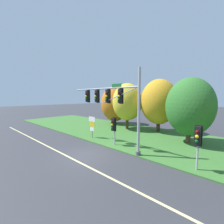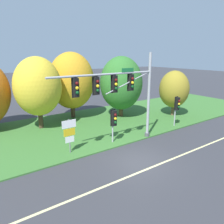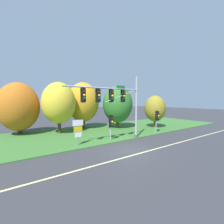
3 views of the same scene
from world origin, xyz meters
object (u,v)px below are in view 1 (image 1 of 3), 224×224
route_sign_post (92,124)px  tree_left_of_mast (127,102)px  traffic_signal_mast (112,101)px  tree_mid_verge (190,107)px  pedestrian_signal_near_kerb (198,138)px  tree_nearest_road (115,104)px  pedestrian_signal_further_along (113,126)px  tree_behind_signpost (159,102)px

route_sign_post → tree_left_of_mast: 7.07m
traffic_signal_mast → tree_mid_verge: 7.98m
traffic_signal_mast → tree_mid_verge: traffic_signal_mast is taller
traffic_signal_mast → pedestrian_signal_near_kerb: bearing=2.7°
tree_nearest_road → traffic_signal_mast: bearing=-49.5°
pedestrian_signal_further_along → tree_mid_verge: (5.13, 5.80, 1.81)m
pedestrian_signal_further_along → tree_behind_signpost: size_ratio=0.38×
traffic_signal_mast → pedestrian_signal_further_along: (-0.28, 0.50, -2.45)m
pedestrian_signal_near_kerb → traffic_signal_mast: bearing=-177.3°
tree_mid_verge → pedestrian_signal_near_kerb: bearing=-69.8°
pedestrian_signal_near_kerb → pedestrian_signal_further_along: bearing=178.7°
tree_behind_signpost → tree_mid_verge: tree_behind_signpost is taller
pedestrian_signal_further_along → tree_mid_verge: bearing=48.5°
tree_left_of_mast → tree_mid_verge: bearing=-7.5°
traffic_signal_mast → pedestrian_signal_further_along: traffic_signal_mast is taller
traffic_signal_mast → pedestrian_signal_near_kerb: traffic_signal_mast is taller
pedestrian_signal_further_along → tree_nearest_road: tree_nearest_road is taller
tree_left_of_mast → tree_behind_signpost: tree_behind_signpost is taller
pedestrian_signal_further_along → tree_left_of_mast: 8.09m
traffic_signal_mast → tree_left_of_mast: traffic_signal_mast is taller
traffic_signal_mast → tree_mid_verge: size_ratio=1.30×
traffic_signal_mast → route_sign_post: bearing=168.3°
tree_nearest_road → pedestrian_signal_further_along: bearing=-48.9°
pedestrian_signal_near_kerb → tree_mid_verge: 6.56m
pedestrian_signal_near_kerb → tree_left_of_mast: size_ratio=0.44×
traffic_signal_mast → tree_mid_verge: (4.86, 6.30, -0.64)m
route_sign_post → tree_behind_signpost: (4.14, 8.25, 2.47)m
pedestrian_signal_near_kerb → tree_mid_verge: size_ratio=0.44×
traffic_signal_mast → tree_nearest_road: (-8.27, 9.67, -0.88)m
pedestrian_signal_near_kerb → tree_behind_signpost: 11.24m
pedestrian_signal_near_kerb → tree_left_of_mast: tree_left_of_mast is taller
traffic_signal_mast → pedestrian_signal_near_kerb: (7.05, 0.33, -2.27)m
route_sign_post → tree_left_of_mast: (0.03, 6.65, 2.39)m
tree_nearest_road → tree_mid_verge: tree_mid_verge is taller
tree_mid_verge → tree_behind_signpost: bearing=149.2°
pedestrian_signal_further_along → tree_left_of_mast: tree_left_of_mast is taller
traffic_signal_mast → pedestrian_signal_further_along: bearing=118.9°
tree_nearest_road → tree_left_of_mast: (4.39, -2.21, 0.47)m
route_sign_post → tree_behind_signpost: 9.56m
pedestrian_signal_near_kerb → tree_nearest_road: 17.99m
pedestrian_signal_near_kerb → route_sign_post: bearing=177.5°
tree_left_of_mast → tree_mid_verge: 8.81m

